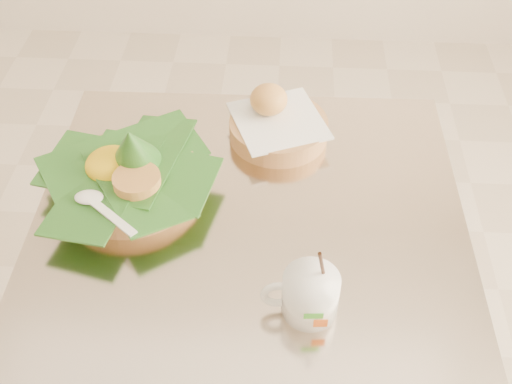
# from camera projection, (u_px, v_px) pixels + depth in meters

# --- Properties ---
(cafe_table) EXTENTS (0.71, 0.71, 0.75)m
(cafe_table) POSITION_uv_depth(u_px,v_px,m) (250.00, 305.00, 1.18)
(cafe_table) COLOR gray
(cafe_table) RESTS_ON floor
(rice_basket) EXTENTS (0.29, 0.29, 0.15)m
(rice_basket) POSITION_uv_depth(u_px,v_px,m) (128.00, 172.00, 1.06)
(rice_basket) COLOR tan
(rice_basket) RESTS_ON cafe_table
(bread_basket) EXTENTS (0.20, 0.20, 0.09)m
(bread_basket) POSITION_uv_depth(u_px,v_px,m) (277.00, 123.00, 1.17)
(bread_basket) COLOR tan
(bread_basket) RESTS_ON cafe_table
(coffee_mug) EXTENTS (0.11, 0.08, 0.14)m
(coffee_mug) POSITION_uv_depth(u_px,v_px,m) (309.00, 293.00, 0.89)
(coffee_mug) COLOR white
(coffee_mug) RESTS_ON cafe_table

